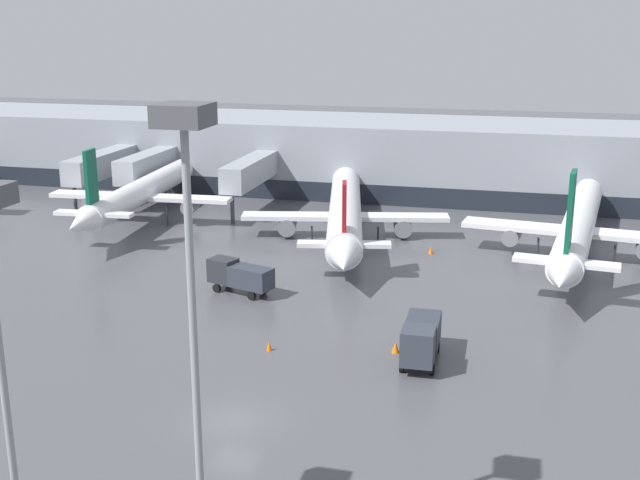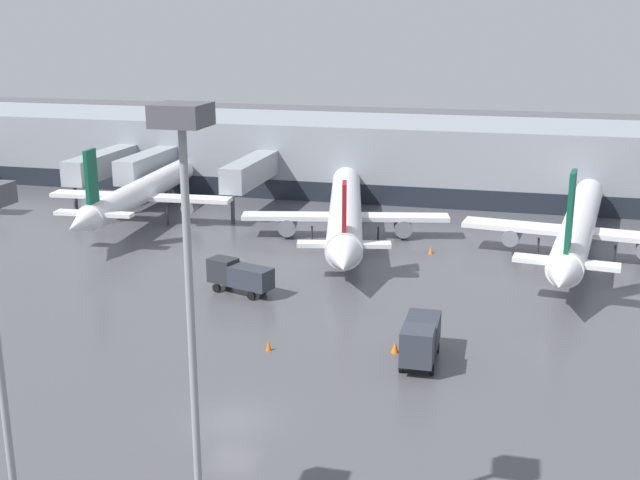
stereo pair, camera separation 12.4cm
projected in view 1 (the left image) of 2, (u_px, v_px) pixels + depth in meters
The scene contains 11 objects.
ground_plane at pixel (234, 421), 44.18m from camera, with size 320.00×320.00×0.00m, color #4C4C51.
terminal_building at pixel (400, 157), 100.78m from camera, with size 160.00×29.57×9.00m.
parked_jet_2 at pixel (578, 226), 73.05m from camera, with size 21.05×37.73×10.48m.
parked_jet_3 at pixel (345, 211), 80.52m from camera, with size 20.81×39.19×8.37m.
parked_jet_4 at pixel (140, 193), 85.96m from camera, with size 20.16×32.49×9.71m.
service_truck_0 at pixel (421, 338), 51.30m from camera, with size 2.26×5.80×2.93m.
service_truck_2 at pixel (240, 275), 64.20m from camera, with size 5.87×3.35×2.65m.
traffic_cone_0 at pixel (396, 347), 53.10m from camera, with size 0.51×0.51×0.75m.
traffic_cone_1 at pixel (269, 345), 53.43m from camera, with size 0.37×0.37×0.74m.
traffic_cone_2 at pixel (431, 250), 75.34m from camera, with size 0.45×0.45×0.71m.
apron_light_mast_5 at pixel (188, 216), 28.48m from camera, with size 1.80×1.80×18.63m.
Camera 1 is at (14.36, -37.50, 21.47)m, focal length 45.00 mm.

